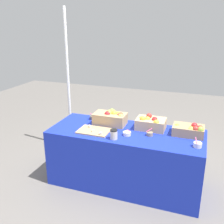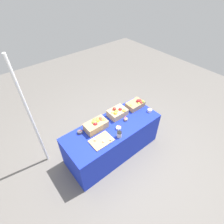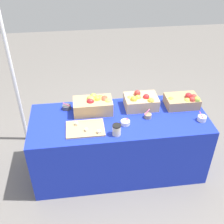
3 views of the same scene
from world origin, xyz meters
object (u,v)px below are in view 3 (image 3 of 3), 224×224
at_px(cutting_board_front, 85,129).
at_px(tent_pole, 10,64).
at_px(sample_bowl_far, 67,107).
at_px(sample_bowl_mid, 148,116).
at_px(sample_bowl_extra, 202,118).
at_px(apple_crate_right, 94,105).
at_px(apple_crate_left, 183,101).
at_px(apple_crate_middle, 141,101).
at_px(sample_bowl_near, 125,122).
at_px(coffee_cup, 117,130).

xyz_separation_m(cutting_board_front, tent_pole, (-0.79, 0.83, 0.37)).
bearing_deg(sample_bowl_far, sample_bowl_mid, -17.91).
bearing_deg(sample_bowl_extra, sample_bowl_far, 164.09).
relative_size(apple_crate_right, cutting_board_front, 1.09).
height_order(sample_bowl_mid, sample_bowl_far, sample_bowl_far).
xyz_separation_m(apple_crate_left, apple_crate_right, (-0.99, 0.02, 0.02)).
bearing_deg(tent_pole, apple_crate_middle, -19.53).
bearing_deg(tent_pole, sample_bowl_far, -35.73).
xyz_separation_m(apple_crate_left, tent_pole, (-1.90, 0.54, 0.31)).
distance_m(sample_bowl_near, sample_bowl_far, 0.70).
bearing_deg(sample_bowl_far, tent_pole, 144.27).
bearing_deg(sample_bowl_extra, sample_bowl_mid, 167.30).
bearing_deg(sample_bowl_mid, apple_crate_middle, 99.82).
xyz_separation_m(sample_bowl_near, sample_bowl_extra, (0.81, -0.04, 0.01)).
bearing_deg(apple_crate_right, coffee_cup, -66.26).
bearing_deg(tent_pole, sample_bowl_mid, -25.96).
relative_size(apple_crate_right, sample_bowl_far, 4.16).
bearing_deg(apple_crate_right, apple_crate_middle, 2.07).
xyz_separation_m(coffee_cup, tent_pole, (-1.09, 0.95, 0.32)).
height_order(sample_bowl_far, coffee_cup, coffee_cup).
relative_size(apple_crate_left, apple_crate_right, 0.86).
bearing_deg(tent_pole, coffee_cup, -40.94).
relative_size(sample_bowl_mid, coffee_cup, 0.74).
xyz_separation_m(apple_crate_middle, sample_bowl_mid, (0.04, -0.21, -0.05)).
relative_size(cutting_board_front, sample_bowl_far, 3.83).
bearing_deg(apple_crate_right, sample_bowl_extra, -15.71).
relative_size(cutting_board_front, sample_bowl_mid, 4.45).
distance_m(cutting_board_front, tent_pole, 1.20).
relative_size(sample_bowl_mid, tent_pole, 0.04).
bearing_deg(cutting_board_front, apple_crate_right, 69.08).
xyz_separation_m(apple_crate_right, sample_bowl_far, (-0.30, 0.09, -0.07)).
relative_size(apple_crate_middle, cutting_board_front, 0.94).
relative_size(apple_crate_right, coffee_cup, 3.60).
relative_size(apple_crate_right, tent_pole, 0.19).
bearing_deg(sample_bowl_extra, coffee_cup, -173.14).
bearing_deg(sample_bowl_mid, cutting_board_front, -170.28).
bearing_deg(sample_bowl_extra, sample_bowl_near, 177.16).
distance_m(apple_crate_left, sample_bowl_mid, 0.47).
xyz_separation_m(apple_crate_right, sample_bowl_near, (0.30, -0.27, -0.07)).
bearing_deg(coffee_cup, tent_pole, 139.06).
xyz_separation_m(sample_bowl_near, tent_pole, (-1.20, 0.80, 0.36)).
distance_m(apple_crate_middle, sample_bowl_far, 0.83).
relative_size(cutting_board_front, sample_bowl_near, 3.95).
relative_size(apple_crate_left, sample_bowl_far, 3.60).
bearing_deg(apple_crate_middle, sample_bowl_mid, -80.18).
distance_m(apple_crate_left, sample_bowl_far, 1.30).
height_order(apple_crate_right, coffee_cup, apple_crate_right).
bearing_deg(coffee_cup, cutting_board_front, 158.31).
height_order(sample_bowl_near, coffee_cup, coffee_cup).
bearing_deg(cutting_board_front, tent_pole, 133.71).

